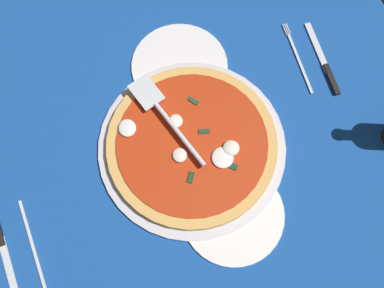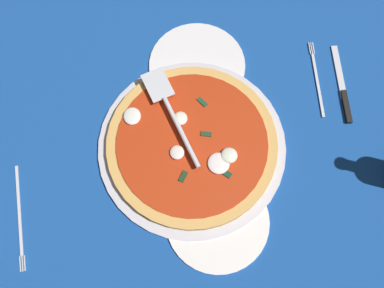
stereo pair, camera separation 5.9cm
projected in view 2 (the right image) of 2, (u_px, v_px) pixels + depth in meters
The scene contains 8 objects.
ground_plane at pixel (200, 155), 91.38cm from camera, with size 108.69×108.69×0.80cm, color #184897.
pizza_pan at pixel (192, 146), 90.93cm from camera, with size 39.89×39.89×1.27cm, color silver.
dinner_plate_left at pixel (218, 221), 85.94cm from camera, with size 20.90×20.90×1.00cm, color white.
dinner_plate_right at pixel (197, 65), 97.40cm from camera, with size 21.92×21.92×1.00cm, color white.
pizza at pixel (192, 144), 89.33cm from camera, with size 35.86×35.86×3.32cm.
pizza_server at pixel (172, 113), 88.77cm from camera, with size 23.75×9.92×1.00cm.
place_setting_near at pixel (330, 85), 95.91cm from camera, with size 20.98×13.21×1.40cm.
place_setting_far at pixel (6, 212), 86.70cm from camera, with size 22.78×13.09×1.40cm.
Camera 2 is at (-26.71, 5.64, 86.85)cm, focal length 39.92 mm.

